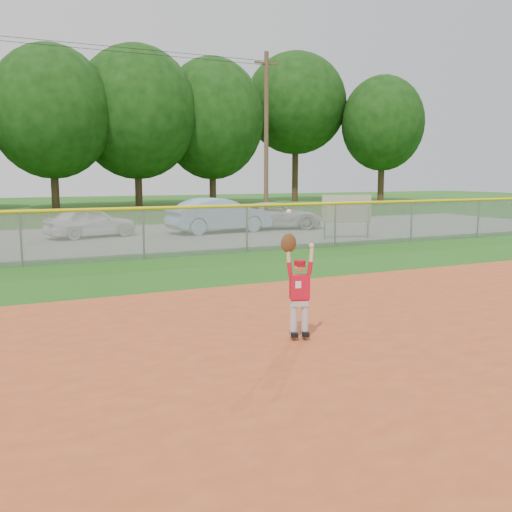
{
  "coord_description": "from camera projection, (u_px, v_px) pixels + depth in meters",
  "views": [
    {
      "loc": [
        -4.17,
        -6.41,
        2.48
      ],
      "look_at": [
        -0.03,
        2.28,
        1.1
      ],
      "focal_mm": 40.0,
      "sensor_mm": 36.0,
      "label": 1
    }
  ],
  "objects": [
    {
      "name": "ground",
      "position": [
        329.0,
        356.0,
        7.86
      ],
      "size": [
        120.0,
        120.0,
        0.0
      ],
      "primitive_type": "plane",
      "color": "#1D5212",
      "rests_on": "ground"
    },
    {
      "name": "power_lines",
      "position": [
        98.0,
        128.0,
        27.28
      ],
      "size": [
        19.4,
        0.24,
        9.0
      ],
      "color": "#4C3823",
      "rests_on": "ground"
    },
    {
      "name": "parking_strip",
      "position": [
        105.0,
        238.0,
        22.15
      ],
      "size": [
        44.0,
        10.0,
        0.03
      ],
      "primitive_type": "cube",
      "color": "slate",
      "rests_on": "ground"
    },
    {
      "name": "car_white_a",
      "position": [
        91.0,
        222.0,
        22.3
      ],
      "size": [
        3.75,
        2.27,
        1.19
      ],
      "primitive_type": "imported",
      "rotation": [
        0.0,
        0.0,
        1.83
      ],
      "color": "white",
      "rests_on": "parking_strip"
    },
    {
      "name": "outfield_fence",
      "position": [
        143.0,
        229.0,
        16.67
      ],
      "size": [
        40.06,
        0.1,
        1.55
      ],
      "color": "gray",
      "rests_on": "ground"
    },
    {
      "name": "tree_line",
      "position": [
        56.0,
        104.0,
        41.06
      ],
      "size": [
        62.37,
        13.0,
        14.43
      ],
      "color": "#422D1C",
      "rests_on": "ground"
    },
    {
      "name": "car_white_b",
      "position": [
        275.0,
        215.0,
        25.89
      ],
      "size": [
        4.69,
        3.09,
        1.2
      ],
      "primitive_type": "imported",
      "rotation": [
        0.0,
        0.0,
        1.29
      ],
      "color": "silver",
      "rests_on": "parking_strip"
    },
    {
      "name": "ballplayer",
      "position": [
        298.0,
        285.0,
        8.42
      ],
      "size": [
        0.51,
        0.3,
        1.89
      ],
      "color": "silver",
      "rests_on": "ground"
    },
    {
      "name": "sponsor_sign",
      "position": [
        347.0,
        210.0,
        21.7
      ],
      "size": [
        1.85,
        0.63,
        1.71
      ],
      "color": "gray",
      "rests_on": "ground"
    },
    {
      "name": "clay_infield",
      "position": [
        508.0,
        448.0,
        5.18
      ],
      "size": [
        24.0,
        16.0,
        0.04
      ],
      "primitive_type": "cube",
      "color": "#AE441F",
      "rests_on": "ground"
    },
    {
      "name": "car_blue",
      "position": [
        219.0,
        215.0,
        24.18
      ],
      "size": [
        4.56,
        2.0,
        1.46
      ],
      "primitive_type": "imported",
      "rotation": [
        0.0,
        0.0,
        1.68
      ],
      "color": "#88ACCA",
      "rests_on": "parking_strip"
    }
  ]
}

